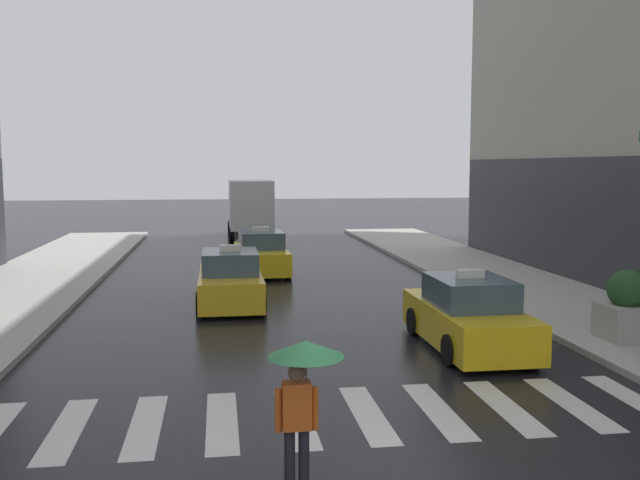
# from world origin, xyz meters

# --- Properties ---
(crosswalk_markings) EXTENTS (11.30, 2.80, 0.01)m
(crosswalk_markings) POSITION_xyz_m (0.00, 3.00, 0.00)
(crosswalk_markings) COLOR silver
(crosswalk_markings) RESTS_ON ground
(taxi_lead) EXTENTS (1.94, 4.54, 1.80)m
(taxi_lead) POSITION_xyz_m (3.73, 6.83, 0.72)
(taxi_lead) COLOR yellow
(taxi_lead) RESTS_ON ground
(taxi_second) EXTENTS (1.93, 4.54, 1.80)m
(taxi_second) POSITION_xyz_m (-1.49, 12.55, 0.72)
(taxi_second) COLOR gold
(taxi_second) RESTS_ON ground
(taxi_third) EXTENTS (2.05, 4.59, 1.80)m
(taxi_third) POSITION_xyz_m (-0.21, 18.67, 0.72)
(taxi_third) COLOR yellow
(taxi_third) RESTS_ON ground
(box_truck) EXTENTS (2.30, 7.55, 3.35)m
(box_truck) POSITION_xyz_m (-0.12, 30.23, 1.85)
(box_truck) COLOR #2D2D2D
(box_truck) RESTS_ON ground
(pedestrian_with_umbrella) EXTENTS (0.96, 0.96, 1.94)m
(pedestrian_with_umbrella) POSITION_xyz_m (-0.80, 0.40, 1.52)
(pedestrian_with_umbrella) COLOR black
(pedestrian_with_umbrella) RESTS_ON ground
(planter_near_corner) EXTENTS (1.10, 1.10, 1.60)m
(planter_near_corner) POSITION_xyz_m (7.40, 6.53, 0.87)
(planter_near_corner) COLOR #A8A399
(planter_near_corner) RESTS_ON curb_right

